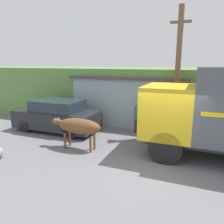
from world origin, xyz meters
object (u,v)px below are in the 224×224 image
Objects in this scene: brown_cow at (78,126)px; pedestrian_on_hill at (137,116)px; parked_suv at (57,116)px; utility_pole at (178,72)px.

pedestrian_on_hill is (1.68, 2.93, -0.09)m from brown_cow.
utility_pole is at bearing 15.62° from parked_suv.
utility_pole reaches higher than pedestrian_on_hill.
brown_cow is 5.11m from utility_pole.
parked_suv is at bearing 129.66° from brown_cow.
parked_suv is 2.76× the size of pedestrian_on_hill.
utility_pole reaches higher than parked_suv.
parked_suv is at bearing -166.33° from utility_pole.
parked_suv is (-2.28, 1.72, -0.17)m from brown_cow.
brown_cow is at bearing -35.04° from parked_suv.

